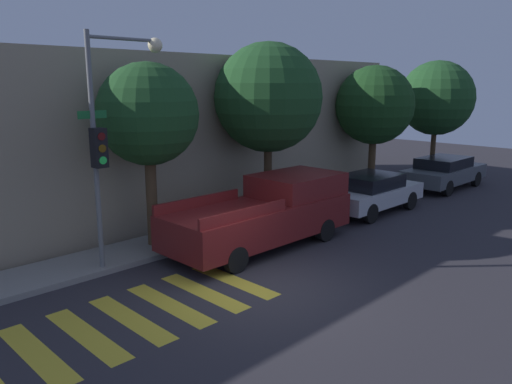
% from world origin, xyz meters
% --- Properties ---
extents(ground_plane, '(60.00, 60.00, 0.00)m').
position_xyz_m(ground_plane, '(0.00, 0.00, 0.00)').
color(ground_plane, '#2D2B30').
extents(sidewalk, '(26.00, 1.70, 0.14)m').
position_xyz_m(sidewalk, '(0.00, 4.05, 0.07)').
color(sidewalk, gray).
rests_on(sidewalk, ground).
extents(building_row, '(26.00, 6.00, 5.40)m').
position_xyz_m(building_row, '(0.00, 8.30, 2.70)').
color(building_row, gray).
rests_on(building_row, ground).
extents(crosswalk, '(5.89, 2.60, 0.00)m').
position_xyz_m(crosswalk, '(-2.84, 0.80, 0.00)').
color(crosswalk, gold).
rests_on(crosswalk, ground).
extents(traffic_light_pole, '(2.30, 0.56, 5.65)m').
position_xyz_m(traffic_light_pole, '(-1.59, 3.37, 3.60)').
color(traffic_light_pole, slate).
rests_on(traffic_light_pole, ground).
extents(pickup_truck, '(5.67, 2.10, 1.89)m').
position_xyz_m(pickup_truck, '(2.36, 2.10, 0.95)').
color(pickup_truck, maroon).
rests_on(pickup_truck, ground).
extents(sedan_near_corner, '(4.23, 1.87, 1.36)m').
position_xyz_m(sedan_near_corner, '(7.65, 2.10, 0.73)').
color(sedan_near_corner, '#B7BABF').
rests_on(sedan_near_corner, ground).
extents(sedan_middle, '(4.62, 1.88, 1.37)m').
position_xyz_m(sedan_middle, '(13.46, 2.10, 0.74)').
color(sedan_middle, '#4C5156').
rests_on(sedan_middle, ground).
extents(tree_near_corner, '(2.70, 2.70, 5.05)m').
position_xyz_m(tree_near_corner, '(-0.13, 4.08, 3.67)').
color(tree_near_corner, '#4C3823').
rests_on(tree_near_corner, ground).
extents(tree_midblock, '(3.53, 3.53, 5.80)m').
position_xyz_m(tree_midblock, '(4.43, 4.08, 4.02)').
color(tree_midblock, '#4C3823').
rests_on(tree_midblock, ground).
extents(tree_far_end, '(3.24, 3.24, 5.23)m').
position_xyz_m(tree_far_end, '(10.79, 4.08, 3.60)').
color(tree_far_end, '#4C3823').
rests_on(tree_far_end, ground).
extents(tree_behind_truck, '(3.62, 3.62, 5.60)m').
position_xyz_m(tree_behind_truck, '(16.37, 4.08, 3.78)').
color(tree_behind_truck, '#4C3823').
rests_on(tree_behind_truck, ground).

